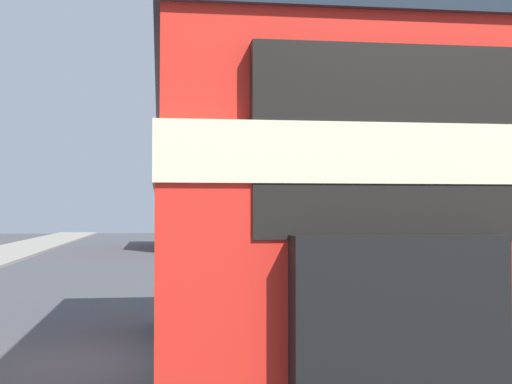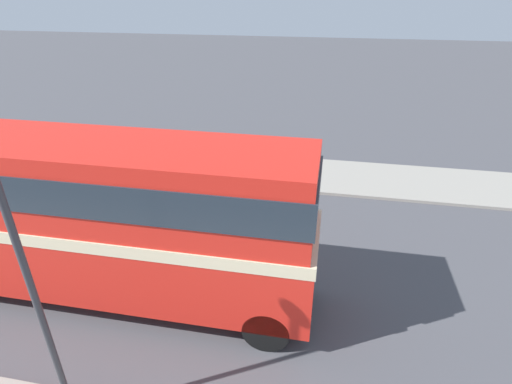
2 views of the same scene
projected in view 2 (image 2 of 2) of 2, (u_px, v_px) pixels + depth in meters
The scene contains 5 objects.
ground_plane at pixel (195, 257), 12.58m from camera, with size 120.00×120.00×0.00m, color #47474C.
sidewalk_left at pixel (242, 169), 18.43m from camera, with size 3.50×120.00×0.12m.
double_decker_bus at pixel (108, 211), 9.87m from camera, with size 2.45×10.55×4.47m.
car_parked_near at pixel (201, 181), 15.67m from camera, with size 1.75×4.11×1.51m.
street_lamp at pixel (21, 256), 6.11m from camera, with size 0.36×0.36×5.86m.
Camera 2 is at (9.66, 3.79, 7.65)m, focal length 28.00 mm.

